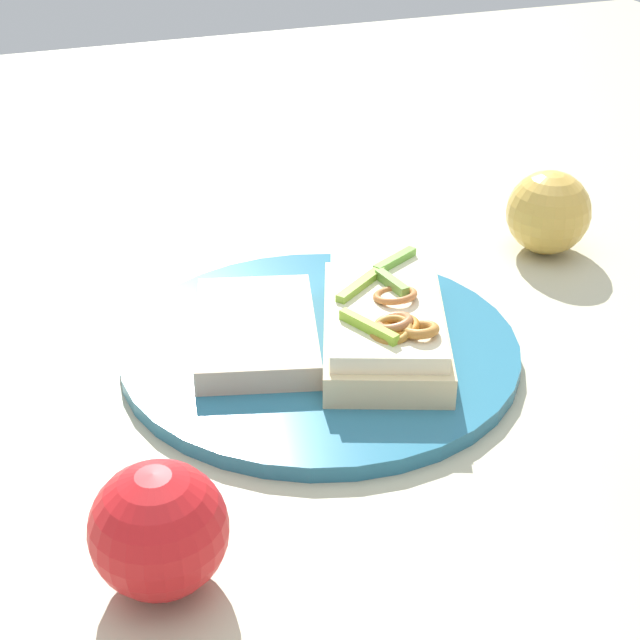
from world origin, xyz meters
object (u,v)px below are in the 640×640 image
at_px(plate, 320,349).
at_px(bread_slice_side, 256,331).
at_px(sandwich, 385,322).
at_px(apple_0, 159,530).
at_px(apple_2, 549,212).

bearing_deg(plate, bread_slice_side, 69.08).
xyz_separation_m(plate, sandwich, (-0.02, -0.05, 0.03)).
bearing_deg(sandwich, apple_0, -29.29).
height_order(bread_slice_side, apple_2, apple_2).
distance_m(sandwich, bread_slice_side, 0.10).
relative_size(plate, apple_0, 3.95).
bearing_deg(sandwich, plate, -91.54).
relative_size(plate, bread_slice_side, 2.15).
height_order(sandwich, bread_slice_side, sandwich).
bearing_deg(sandwich, apple_2, 140.14).
height_order(plate, sandwich, sandwich).
relative_size(sandwich, bread_slice_side, 1.39).
bearing_deg(apple_0, bread_slice_side, -29.31).
xyz_separation_m(sandwich, apple_0, (-0.18, 0.21, 0.01)).
height_order(sandwich, apple_2, apple_2).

